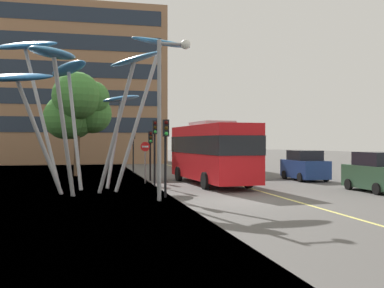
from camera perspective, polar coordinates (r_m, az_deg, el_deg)
ground at (r=20.71m, az=4.80°, el=-7.17°), size 120.00×240.00×0.10m
red_bus at (r=28.42m, az=2.42°, el=-0.78°), size 3.28×9.93×3.86m
leaf_sculpture at (r=25.50m, az=-14.59°, el=8.35°), size 11.11×10.16×8.43m
traffic_light_kerb_near at (r=21.81m, az=-3.26°, el=0.35°), size 0.28×0.42×3.68m
traffic_light_kerb_far at (r=27.26m, az=-4.61°, el=0.63°), size 0.28×0.42×3.87m
traffic_light_island_mid at (r=31.13m, az=-5.14°, el=-0.11°), size 0.28×0.42×3.32m
traffic_light_opposite at (r=39.18m, az=-7.24°, el=0.33°), size 0.28×0.42×3.67m
car_parked_near at (r=26.23m, az=21.90°, el=-3.35°), size 2.03×4.08×2.09m
car_parked_mid at (r=32.42m, az=13.71°, el=-2.67°), size 2.06×3.90×2.04m
street_lamp at (r=20.86m, az=-3.15°, el=5.82°), size 1.51×0.44×7.26m
tree_pavement_near at (r=36.56m, az=-13.95°, el=4.19°), size 5.19×4.97×7.86m
no_entry_sign at (r=29.27m, az=-5.79°, el=-1.45°), size 0.60×0.12×2.62m
backdrop_building at (r=60.68m, az=-16.06°, el=6.72°), size 25.46×12.27×18.83m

